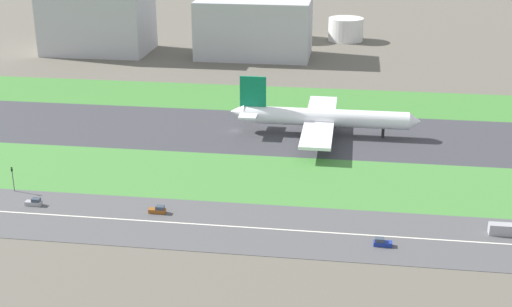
% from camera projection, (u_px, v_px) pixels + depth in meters
% --- Properties ---
extents(ground_plane, '(800.00, 800.00, 0.00)m').
position_uv_depth(ground_plane, '(235.00, 131.00, 247.07)').
color(ground_plane, '#5B564C').
extents(runway, '(280.00, 46.00, 0.10)m').
position_uv_depth(runway, '(235.00, 131.00, 247.05)').
color(runway, '#38383D').
rests_on(runway, ground_plane).
extents(grass_median_north, '(280.00, 36.00, 0.10)m').
position_uv_depth(grass_median_north, '(252.00, 98.00, 284.97)').
color(grass_median_north, '#3D7A33').
rests_on(grass_median_north, ground_plane).
extents(grass_median_south, '(280.00, 36.00, 0.10)m').
position_uv_depth(grass_median_south, '(212.00, 176.00, 209.13)').
color(grass_median_south, '#427F38').
rests_on(grass_median_south, ground_plane).
extents(highway, '(280.00, 28.00, 0.10)m').
position_uv_depth(highway, '(187.00, 224.00, 179.54)').
color(highway, '#4C4C4F').
rests_on(highway, ground_plane).
extents(highway_centerline, '(266.00, 0.50, 0.01)m').
position_uv_depth(highway_centerline, '(187.00, 223.00, 179.52)').
color(highway_centerline, silver).
rests_on(highway_centerline, highway).
extents(airliner, '(65.00, 56.00, 19.70)m').
position_uv_depth(airliner, '(321.00, 118.00, 240.96)').
color(airliner, white).
rests_on(airliner, runway).
extents(car_2, '(4.40, 1.80, 2.00)m').
position_uv_depth(car_2, '(158.00, 210.00, 185.02)').
color(car_2, brown).
rests_on(car_2, highway).
extents(car_1, '(4.40, 1.80, 2.00)m').
position_uv_depth(car_1, '(382.00, 243.00, 168.23)').
color(car_1, navy).
rests_on(car_1, highway).
extents(car_0, '(4.40, 1.80, 2.00)m').
position_uv_depth(car_0, '(34.00, 202.00, 189.50)').
color(car_0, '#99999E').
rests_on(car_0, highway).
extents(truck_0, '(8.40, 2.50, 4.00)m').
position_uv_depth(truck_0, '(508.00, 229.00, 173.20)').
color(truck_0, '#99999E').
rests_on(truck_0, highway).
extents(traffic_light, '(0.36, 0.50, 7.20)m').
position_uv_depth(traffic_light, '(13.00, 177.00, 196.94)').
color(traffic_light, '#4C4C51').
rests_on(traffic_light, highway).
extents(terminal_building, '(51.87, 34.67, 45.39)m').
position_uv_depth(terminal_building, '(97.00, 7.00, 356.18)').
color(terminal_building, '#B2B2B7').
rests_on(terminal_building, ground_plane).
extents(hangar_building, '(55.51, 31.58, 28.26)m').
position_uv_depth(hangar_building, '(254.00, 28.00, 348.73)').
color(hangar_building, '#B2B2B7').
rests_on(hangar_building, ground_plane).
extents(fuel_tank_west, '(24.85, 24.85, 16.81)m').
position_uv_depth(fuel_tank_west, '(280.00, 24.00, 391.31)').
color(fuel_tank_west, silver).
rests_on(fuel_tank_west, ground_plane).
extents(fuel_tank_centre, '(19.00, 19.00, 12.35)m').
position_uv_depth(fuel_tank_centre, '(346.00, 29.00, 387.39)').
color(fuel_tank_centre, silver).
rests_on(fuel_tank_centre, ground_plane).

